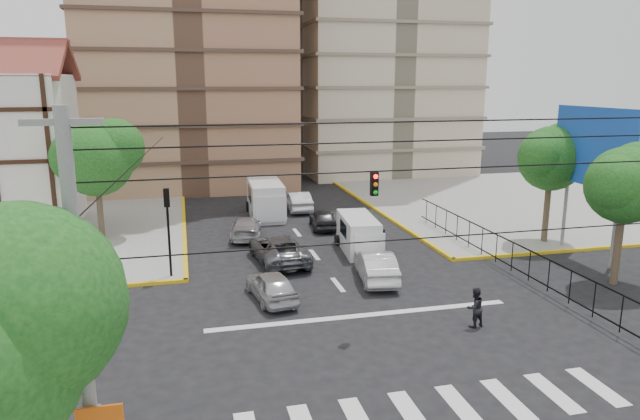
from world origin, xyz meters
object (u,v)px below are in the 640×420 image
object	(u,v)px
van_right_lane	(359,235)
car_white_front_right	(376,266)
car_silver_front_left	(271,286)
van_left_lane	(266,200)
traffic_light_nw	(168,218)
pedestrian_crosswalk	(475,307)

from	to	relation	value
van_right_lane	car_white_front_right	distance (m)	4.75
car_silver_front_left	car_white_front_right	xyz separation A→B (m)	(5.38, 1.36, 0.08)
car_silver_front_left	car_white_front_right	bearing A→B (deg)	-174.35
van_right_lane	car_white_front_right	xyz separation A→B (m)	(-0.64, -4.70, -0.25)
van_left_lane	car_silver_front_left	world-z (taller)	van_left_lane
traffic_light_nw	van_right_lane	world-z (taller)	traffic_light_nw
van_left_lane	car_silver_front_left	bearing A→B (deg)	-95.36
van_left_lane	pedestrian_crosswalk	world-z (taller)	van_left_lane
car_white_front_right	pedestrian_crosswalk	size ratio (longest dim) A/B	2.77
traffic_light_nw	van_left_lane	size ratio (longest dim) A/B	0.77
van_left_lane	car_white_front_right	xyz separation A→B (m)	(3.28, -14.56, -0.51)
van_left_lane	traffic_light_nw	bearing A→B (deg)	-116.36
van_left_lane	pedestrian_crosswalk	size ratio (longest dim) A/B	3.55
van_right_lane	van_left_lane	bearing A→B (deg)	117.33
van_right_lane	car_silver_front_left	bearing A→B (deg)	-129.13
traffic_light_nw	car_silver_front_left	distance (m)	6.40
traffic_light_nw	van_left_lane	world-z (taller)	traffic_light_nw
pedestrian_crosswalk	van_right_lane	bearing A→B (deg)	-95.71
car_silver_front_left	pedestrian_crosswalk	distance (m)	8.79
car_white_front_right	pedestrian_crosswalk	xyz separation A→B (m)	(2.02, -6.12, 0.07)
van_right_lane	car_white_front_right	world-z (taller)	van_right_lane
car_white_front_right	pedestrian_crosswalk	distance (m)	6.44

